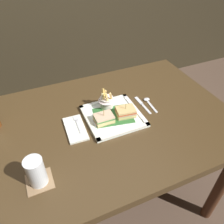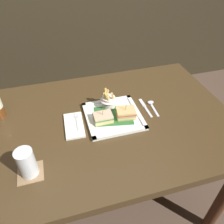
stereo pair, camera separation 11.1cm
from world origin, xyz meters
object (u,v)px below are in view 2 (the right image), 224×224
(dining_table, at_px, (111,134))
(fork, at_px, (77,120))
(sandwich_half_right, at_px, (126,113))
(sandwich_half_left, at_px, (103,118))
(spoon, at_px, (152,104))
(fries_cup, at_px, (109,100))
(knife, at_px, (145,107))
(square_plate, at_px, (113,116))
(water_glass, at_px, (27,164))

(dining_table, distance_m, fork, 0.21)
(sandwich_half_right, bearing_deg, sandwich_half_left, -180.00)
(sandwich_half_right, distance_m, spoon, 0.18)
(dining_table, relative_size, fork, 9.42)
(sandwich_half_left, relative_size, fries_cup, 0.82)
(sandwich_half_left, distance_m, fork, 0.13)
(dining_table, relative_size, spoon, 9.39)
(sandwich_half_right, bearing_deg, fork, 171.11)
(sandwich_half_left, distance_m, fries_cup, 0.12)
(fries_cup, height_order, knife, fries_cup)
(knife, bearing_deg, spoon, 8.97)
(square_plate, distance_m, sandwich_half_right, 0.07)
(dining_table, xyz_separation_m, sandwich_half_left, (-0.04, -0.01, 0.14))
(square_plate, bearing_deg, sandwich_half_right, -21.30)
(square_plate, xyz_separation_m, fork, (-0.18, 0.01, 0.01))
(square_plate, height_order, sandwich_half_left, sandwich_half_left)
(knife, relative_size, spoon, 1.22)
(fries_cup, xyz_separation_m, water_glass, (-0.41, -0.31, 0.01))
(fries_cup, height_order, water_glass, water_glass)
(square_plate, relative_size, sandwich_half_left, 2.99)
(sandwich_half_right, distance_m, water_glass, 0.51)
(sandwich_half_right, distance_m, knife, 0.14)
(sandwich_half_left, distance_m, knife, 0.25)
(sandwich_half_left, distance_m, spoon, 0.29)
(knife, bearing_deg, water_glass, -156.29)
(square_plate, xyz_separation_m, knife, (0.19, 0.03, -0.00))
(square_plate, relative_size, knife, 1.69)
(sandwich_half_right, distance_m, fork, 0.24)
(fork, relative_size, knife, 0.82)
(dining_table, bearing_deg, spoon, 10.89)
(dining_table, bearing_deg, knife, 11.27)
(sandwich_half_right, relative_size, knife, 0.62)
(square_plate, height_order, water_glass, water_glass)
(knife, bearing_deg, square_plate, -170.80)
(knife, bearing_deg, dining_table, -168.73)
(dining_table, height_order, sandwich_half_left, sandwich_half_left)
(square_plate, distance_m, spoon, 0.23)
(sandwich_half_left, bearing_deg, knife, 12.21)
(fork, bearing_deg, sandwich_half_right, -8.89)
(knife, bearing_deg, sandwich_half_right, -157.52)
(fries_cup, relative_size, knife, 0.69)
(water_glass, distance_m, knife, 0.65)
(sandwich_half_left, bearing_deg, fries_cup, 61.28)
(water_glass, bearing_deg, spoon, 22.83)
(water_glass, bearing_deg, sandwich_half_right, 24.05)
(sandwich_half_right, height_order, knife, sandwich_half_right)
(fries_cup, relative_size, spoon, 0.84)
(fries_cup, xyz_separation_m, knife, (0.19, -0.05, -0.05))
(sandwich_half_right, bearing_deg, dining_table, 170.42)
(sandwich_half_right, xyz_separation_m, fries_cup, (-0.06, 0.10, 0.02))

